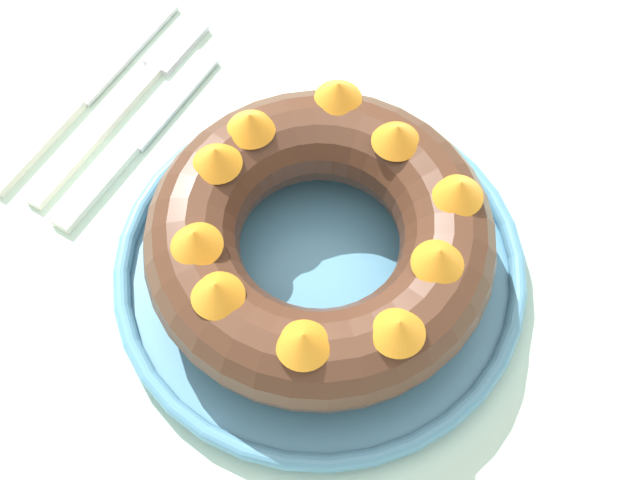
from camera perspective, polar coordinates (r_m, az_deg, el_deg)
dining_table at (r=0.71m, az=-0.89°, el=-5.19°), size 1.28×1.04×0.76m
serving_dish at (r=0.62m, az=0.00°, el=-1.86°), size 0.29×0.29×0.02m
bundt_cake at (r=0.58m, az=0.00°, el=0.09°), size 0.23×0.23×0.08m
fork at (r=0.72m, az=-11.89°, el=9.13°), size 0.02×0.21×0.01m
serving_knife at (r=0.73m, az=-15.43°, el=8.41°), size 0.02×0.22×0.01m
cake_knife at (r=0.69m, az=-12.18°, el=5.73°), size 0.02×0.19×0.01m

